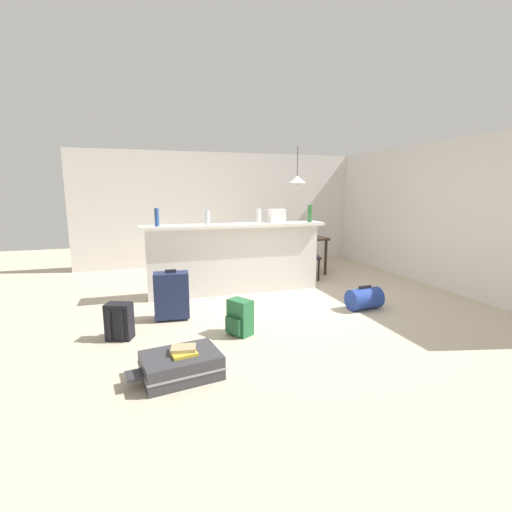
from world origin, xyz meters
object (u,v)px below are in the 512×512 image
Objects in this scene: suitcase_flat_charcoal at (181,365)px; suitcase_upright_navy at (172,295)px; bottle_blue at (157,217)px; bottle_clear at (207,218)px; bottle_green at (310,213)px; duffel_bag_blue at (364,299)px; dining_chair_near_partition at (308,252)px; pendant_lamp at (297,179)px; bottle_white at (259,216)px; backpack_black at (120,322)px; dining_table at (296,242)px; grocery_bag at (277,216)px; backpack_green at (240,318)px; book_stack at (184,351)px.

suitcase_upright_navy reaches higher than suitcase_flat_charcoal.
bottle_blue is 1.21× the size of bottle_clear.
duffel_bag_blue is (0.29, -1.24, -1.14)m from bottle_green.
pendant_lamp is (-0.08, 0.39, 1.37)m from dining_chair_near_partition.
bottle_white is at bearing 58.63° from suitcase_flat_charcoal.
pendant_lamp is 4.72m from suitcase_flat_charcoal.
backpack_black is at bearing -142.97° from suitcase_upright_navy.
backpack_black is at bearing -145.48° from bottle_white.
dining_table is at bearing 22.52° from bottle_blue.
bottle_blue is 0.24× the size of dining_table.
grocery_bag is (1.18, 0.07, -0.00)m from bottle_clear.
bottle_blue is at bearing -166.73° from dining_chair_near_partition.
grocery_bag is 0.51× the size of duffel_bag_blue.
bottle_green is at bearing 103.21° from duffel_bag_blue.
suitcase_upright_navy is at bearing 88.30° from suitcase_flat_charcoal.
dining_chair_near_partition reaches higher than backpack_green.
grocery_bag reaches higher than book_stack.
suitcase_flat_charcoal is at bearing -126.46° from grocery_bag.
suitcase_flat_charcoal is (-0.69, -2.45, -1.15)m from bottle_clear.
bottle_blue is at bearing 116.65° from backpack_green.
backpack_green is at bearing -122.53° from grocery_bag.
pendant_lamp is at bearing 101.32° from dining_chair_near_partition.
bottle_clear is 2.14m from backpack_black.
grocery_bag is at bearing 2.27° from bottle_blue.
bottle_blue reaches higher than bottle_clear.
suitcase_flat_charcoal is at bearing -127.10° from pendant_lamp.
backpack_green is at bearing -114.29° from bottle_white.
dining_chair_near_partition is (2.03, 0.65, -0.74)m from bottle_clear.
bottle_clear is 2.26m from dining_chair_near_partition.
suitcase_upright_navy is at bearing -146.55° from bottle_white.
book_stack is at bearing -87.83° from bottle_blue.
pendant_lamp is at bearing 21.14° from bottle_blue.
book_stack is (-2.61, -3.49, -1.64)m from pendant_lamp.
grocery_bag is 1.48m from dining_table.
dining_chair_near_partition is (2.78, 0.66, -0.77)m from bottle_blue.
backpack_black is at bearing -148.49° from dining_chair_near_partition.
dining_chair_near_partition is (0.02, -0.49, -0.13)m from dining_table.
suitcase_upright_navy is 2.70× the size of book_stack.
backpack_black is (-1.34, 0.29, 0.00)m from backpack_green.
grocery_bag is 2.26m from suitcase_upright_navy.
dining_chair_near_partition is at bearing 49.13° from book_stack.
duffel_bag_blue is at bearing 1.56° from backpack_black.
suitcase_upright_navy is at bearing -125.61° from bottle_clear.
backpack_green is (0.83, -1.65, -1.08)m from bottle_blue.
grocery_bag is 1.05× the size of book_stack.
dining_chair_near_partition is 1.42m from pendant_lamp.
duffel_bag_blue is at bearing -89.77° from dining_table.
bottle_white reaches higher than suitcase_flat_charcoal.
backpack_black is at bearing -110.58° from bottle_blue.
bottle_blue is at bearing -179.86° from bottle_clear.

